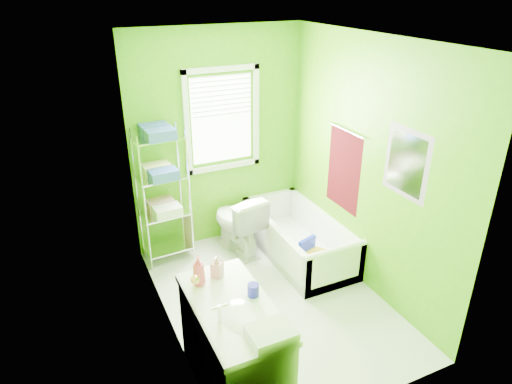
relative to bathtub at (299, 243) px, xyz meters
name	(u,v)px	position (x,y,z in m)	size (l,w,h in m)	color
ground	(272,299)	(-0.68, -0.62, -0.16)	(2.90, 2.90, 0.00)	silver
room_envelope	(274,161)	(-0.68, -0.62, 1.38)	(2.14, 2.94, 2.62)	#438C06
window	(222,114)	(-0.63, 0.81, 1.45)	(0.92, 0.05, 1.22)	white
door	(205,307)	(-1.71, -1.61, 0.84)	(0.09, 0.80, 2.00)	white
right_wall_decor	(367,167)	(0.36, -0.64, 1.16)	(0.04, 1.48, 1.17)	#41070C
bathtub	(299,243)	(0.00, 0.00, 0.00)	(0.75, 1.60, 0.52)	white
toilet	(237,223)	(-0.63, 0.41, 0.23)	(0.44, 0.76, 0.78)	white
vanity	(234,345)	(-1.45, -1.49, 0.28)	(0.57, 1.11, 1.10)	silver
wire_shelf_unit	(163,182)	(-1.43, 0.61, 0.83)	(0.56, 0.45, 1.63)	silver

